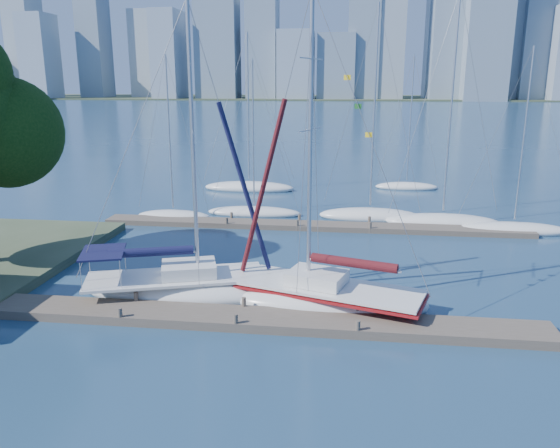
# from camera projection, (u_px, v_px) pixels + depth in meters

# --- Properties ---
(ground) EXTENTS (700.00, 700.00, 0.00)m
(ground) POSITION_uv_depth(u_px,v_px,m) (240.00, 323.00, 23.50)
(ground) COLOR navy
(ground) RESTS_ON ground
(near_dock) EXTENTS (26.00, 2.00, 0.40)m
(near_dock) POSITION_uv_depth(u_px,v_px,m) (240.00, 319.00, 23.45)
(near_dock) COLOR brown
(near_dock) RESTS_ON ground
(far_dock) EXTENTS (30.00, 1.80, 0.36)m
(far_dock) POSITION_uv_depth(u_px,v_px,m) (312.00, 226.00, 38.56)
(far_dock) COLOR brown
(far_dock) RESTS_ON ground
(far_shore) EXTENTS (800.00, 100.00, 1.50)m
(far_shore) POSITION_uv_depth(u_px,v_px,m) (344.00, 98.00, 330.51)
(far_shore) COLOR #38472D
(far_shore) RESTS_ON ground
(sailboat_navy) EXTENTS (9.53, 5.58, 14.19)m
(sailboat_navy) POSITION_uv_depth(u_px,v_px,m) (176.00, 276.00, 26.10)
(sailboat_navy) COLOR silver
(sailboat_navy) RESTS_ON ground
(sailboat_maroon) EXTENTS (9.47, 5.48, 14.44)m
(sailboat_maroon) POSITION_uv_depth(u_px,v_px,m) (329.00, 285.00, 24.84)
(sailboat_maroon) COLOR silver
(sailboat_maroon) RESTS_ON ground
(bg_boat_0) EXTENTS (5.75, 2.41, 12.22)m
(bg_boat_0) POSITION_uv_depth(u_px,v_px,m) (174.00, 215.00, 41.25)
(bg_boat_0) COLOR silver
(bg_boat_0) RESTS_ON ground
(bg_boat_1) EXTENTS (7.59, 3.86, 11.97)m
(bg_boat_1) POSITION_uv_depth(u_px,v_px,m) (254.00, 212.00, 42.40)
(bg_boat_1) COLOR silver
(bg_boat_1) RESTS_ON ground
(bg_boat_3) EXTENTS (7.97, 5.15, 15.74)m
(bg_boat_3) POSITION_uv_depth(u_px,v_px,m) (370.00, 215.00, 41.20)
(bg_boat_3) COLOR silver
(bg_boat_3) RESTS_ON ground
(bg_boat_4) EXTENTS (8.49, 4.30, 16.27)m
(bg_boat_4) POSITION_uv_depth(u_px,v_px,m) (442.00, 221.00, 39.42)
(bg_boat_4) COLOR silver
(bg_boat_4) RESTS_ON ground
(bg_boat_5) EXTENTS (7.71, 4.02, 12.60)m
(bg_boat_5) POSITION_uv_depth(u_px,v_px,m) (514.00, 229.00, 37.47)
(bg_boat_5) COLOR silver
(bg_boat_5) RESTS_ON ground
(bg_boat_6) EXTENTS (8.99, 5.04, 14.73)m
(bg_boat_6) POSITION_uv_depth(u_px,v_px,m) (249.00, 187.00, 52.00)
(bg_boat_6) COLOR silver
(bg_boat_6) RESTS_ON ground
(bg_boat_7) EXTENTS (6.21, 4.12, 12.74)m
(bg_boat_7) POSITION_uv_depth(u_px,v_px,m) (407.00, 186.00, 52.68)
(bg_boat_7) COLOR silver
(bg_boat_7) RESTS_ON ground
(skyline) EXTENTS (503.36, 51.31, 107.32)m
(skyline) POSITION_uv_depth(u_px,v_px,m) (376.00, 34.00, 291.40)
(skyline) COLOR #7C8EA1
(skyline) RESTS_ON ground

